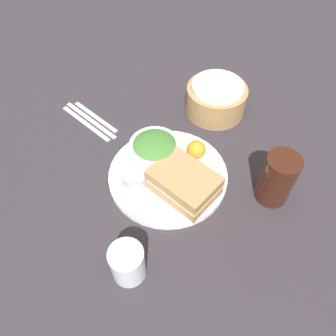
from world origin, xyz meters
TOP-DOWN VIEW (x-y plane):
  - ground_plane at (0.00, 0.00)m, footprint 4.00×4.00m
  - plate at (0.00, 0.00)m, footprint 0.29×0.29m
  - sandwich at (0.06, -0.02)m, footprint 0.16×0.12m
  - salad_bowl at (-0.05, 0.02)m, footprint 0.12×0.12m
  - dressing_cup at (-0.05, -0.06)m, footprint 0.06×0.06m
  - orange_wedge at (0.03, 0.08)m, footprint 0.05×0.05m
  - drink_glass at (0.23, 0.09)m, footprint 0.07×0.07m
  - bread_basket at (-0.03, 0.28)m, footprint 0.17×0.17m
  - fork at (-0.30, 0.02)m, footprint 0.20×0.04m
  - knife at (-0.29, 0.04)m, footprint 0.21×0.04m
  - spoon at (-0.29, 0.06)m, footprint 0.18×0.04m
  - water_glass at (0.07, -0.24)m, footprint 0.07×0.07m

SIDE VIEW (x-z plane):
  - ground_plane at x=0.00m, z-range 0.00..0.00m
  - fork at x=-0.30m, z-range 0.00..0.01m
  - knife at x=-0.29m, z-range 0.00..0.01m
  - spoon at x=-0.29m, z-range 0.00..0.01m
  - plate at x=0.00m, z-range 0.00..0.02m
  - dressing_cup at x=-0.05m, z-range 0.02..0.05m
  - orange_wedge at x=0.03m, z-range 0.02..0.06m
  - water_glass at x=0.07m, z-range 0.00..0.09m
  - bread_basket at x=-0.03m, z-range 0.00..0.09m
  - sandwich at x=0.06m, z-range 0.02..0.08m
  - salad_bowl at x=-0.05m, z-range 0.02..0.09m
  - drink_glass at x=0.23m, z-range 0.00..0.13m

